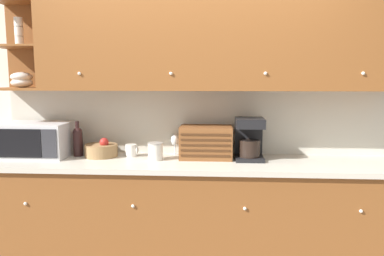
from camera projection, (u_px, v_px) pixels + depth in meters
The scene contains 13 objects.
ground_plane at pixel (194, 249), 3.48m from camera, with size 24.00×24.00×0.00m, color slate.
wall_back at pixel (194, 109), 3.34m from camera, with size 5.73×0.06×2.60m.
counter_unit at pixel (191, 214), 3.11m from camera, with size 3.35×0.66×0.91m.
backsplash_panel at pixel (194, 122), 3.32m from camera, with size 3.33×0.01×0.57m.
upper_cabinets at pixel (213, 44), 3.04m from camera, with size 3.33×0.39×0.75m.
microwave at pixel (36, 140), 3.19m from camera, with size 0.55×0.38×0.29m.
wine_bottle at pixel (78, 140), 3.22m from camera, with size 0.08×0.08×0.30m.
fruit_basket at pixel (101, 150), 3.20m from camera, with size 0.28×0.28×0.17m.
mug at pixel (131, 150), 3.21m from camera, with size 0.11×0.09×0.10m.
storage_canister at pixel (155, 151), 3.06m from camera, with size 0.13×0.13×0.14m.
wine_glass at pixel (175, 140), 3.29m from camera, with size 0.07×0.07×0.18m.
bread_box at pixel (206, 142), 3.14m from camera, with size 0.43×0.29×0.27m.
coffee_maker at pixel (249, 138), 3.09m from camera, with size 0.23×0.26×0.34m.
Camera 1 is at (0.20, -3.30, 1.58)m, focal length 35.00 mm.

